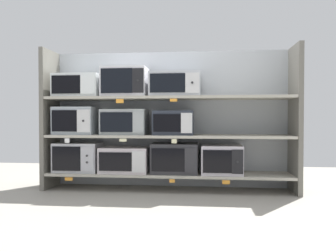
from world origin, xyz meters
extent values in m
cube|color=gray|center=(0.00, -1.00, -0.01)|extent=(6.75, 6.00, 0.02)
cube|color=#9EA3A8|center=(0.00, 0.24, 0.81)|extent=(2.95, 0.04, 1.62)
cube|color=#68645B|center=(-1.41, 0.00, 0.81)|extent=(0.05, 0.44, 1.62)
cube|color=#68645B|center=(1.41, 0.00, 0.81)|extent=(0.05, 0.44, 1.62)
cube|color=#ADA899|center=(0.00, 0.00, 0.18)|extent=(2.75, 0.44, 0.03)
cube|color=#B3B4BA|center=(-1.06, 0.00, 0.36)|extent=(0.51, 0.35, 0.33)
cube|color=black|center=(-1.13, -0.18, 0.36)|extent=(0.33, 0.01, 0.27)
cube|color=#B3B4BA|center=(-0.89, -0.18, 0.36)|extent=(0.15, 0.01, 0.27)
cylinder|color=#262628|center=(-0.89, -0.19, 0.33)|extent=(0.02, 0.01, 0.02)
cylinder|color=#262628|center=(-0.89, -0.19, 0.40)|extent=(0.02, 0.01, 0.02)
cube|color=#BBB1B6|center=(-0.49, 0.00, 0.34)|extent=(0.55, 0.40, 0.29)
cube|color=black|center=(-0.56, -0.21, 0.34)|extent=(0.37, 0.01, 0.20)
cube|color=silver|center=(-0.30, -0.21, 0.34)|extent=(0.15, 0.01, 0.23)
cube|color=#2B2B2F|center=(0.08, 0.00, 0.37)|extent=(0.52, 0.37, 0.34)
cube|color=black|center=(0.02, -0.19, 0.37)|extent=(0.36, 0.01, 0.25)
cube|color=#2B2B2F|center=(0.27, -0.19, 0.37)|extent=(0.13, 0.01, 0.27)
cube|color=#B9B2BC|center=(0.60, 0.00, 0.36)|extent=(0.45, 0.40, 0.32)
cube|color=black|center=(0.55, -0.21, 0.36)|extent=(0.30, 0.01, 0.24)
cube|color=black|center=(0.76, -0.20, 0.36)|extent=(0.12, 0.01, 0.26)
cylinder|color=#262628|center=(0.76, -0.21, 0.36)|extent=(0.02, 0.01, 0.02)
cube|color=orange|center=(-1.09, -0.22, 0.14)|extent=(0.09, 0.00, 0.04)
cube|color=orange|center=(0.07, -0.22, 0.14)|extent=(0.06, 0.00, 0.04)
cube|color=orange|center=(0.64, -0.22, 0.14)|extent=(0.08, 0.00, 0.04)
cube|color=#ADA899|center=(0.00, 0.00, 0.62)|extent=(2.75, 0.44, 0.03)
cube|color=#9CA6AE|center=(-1.08, 0.00, 0.79)|extent=(0.47, 0.35, 0.32)
cube|color=black|center=(-1.15, -0.18, 0.79)|extent=(0.29, 0.01, 0.24)
cube|color=silver|center=(-0.93, -0.18, 0.79)|extent=(0.15, 0.01, 0.25)
cylinder|color=#262628|center=(-0.93, -0.19, 0.79)|extent=(0.02, 0.01, 0.02)
cube|color=#99A0A1|center=(-0.50, 0.00, 0.78)|extent=(0.51, 0.32, 0.29)
cube|color=black|center=(-0.56, -0.17, 0.78)|extent=(0.37, 0.01, 0.22)
cube|color=#99A0A1|center=(-0.32, -0.17, 0.78)|extent=(0.12, 0.01, 0.23)
cube|color=#282D38|center=(0.06, 0.00, 0.77)|extent=(0.45, 0.35, 0.27)
cube|color=black|center=(0.01, -0.18, 0.77)|extent=(0.30, 0.01, 0.19)
cube|color=silver|center=(0.22, -0.18, 0.77)|extent=(0.12, 0.01, 0.22)
cube|color=white|center=(-1.10, -0.22, 0.57)|extent=(0.06, 0.00, 0.05)
cube|color=beige|center=(-0.47, -0.22, 0.58)|extent=(0.08, 0.00, 0.03)
cube|color=beige|center=(0.09, -0.22, 0.57)|extent=(0.06, 0.00, 0.05)
cube|color=#ADA899|center=(0.00, 0.00, 1.05)|extent=(2.75, 0.44, 0.03)
cube|color=silver|center=(-1.05, 0.00, 1.20)|extent=(0.53, 0.36, 0.27)
cube|color=black|center=(-1.13, -0.18, 1.20)|extent=(0.33, 0.01, 0.20)
cube|color=silver|center=(-0.88, -0.18, 1.20)|extent=(0.17, 0.01, 0.21)
cube|color=silver|center=(-0.49, 0.00, 1.23)|extent=(0.51, 0.38, 0.33)
cube|color=black|center=(-0.55, -0.19, 1.23)|extent=(0.35, 0.01, 0.27)
cube|color=black|center=(-0.31, -0.19, 1.23)|extent=(0.12, 0.01, 0.27)
cylinder|color=#262628|center=(-0.31, -0.20, 1.23)|extent=(0.02, 0.01, 0.02)
cube|color=#B3B7BD|center=(0.09, 0.00, 1.20)|extent=(0.56, 0.41, 0.27)
cube|color=black|center=(0.02, -0.21, 1.20)|extent=(0.38, 0.01, 0.20)
cube|color=silver|center=(0.28, -0.21, 1.20)|extent=(0.15, 0.01, 0.21)
cylinder|color=#262628|center=(0.28, -0.22, 1.20)|extent=(0.02, 0.01, 0.02)
cube|color=orange|center=(-0.50, -0.22, 1.01)|extent=(0.08, 0.00, 0.05)
cube|color=orange|center=(0.08, -0.22, 1.01)|extent=(0.08, 0.00, 0.03)
camera|label=1|loc=(0.38, -3.73, 0.81)|focal=35.20mm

